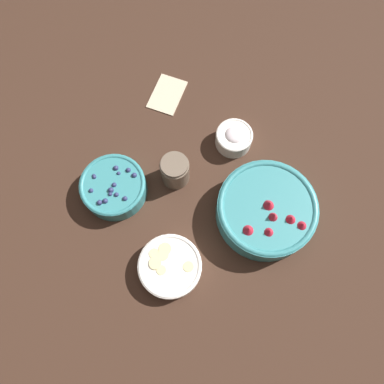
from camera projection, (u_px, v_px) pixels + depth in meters
The scene contains 7 objects.
ground_plane at pixel (182, 192), 1.07m from camera, with size 4.00×4.00×0.00m, color #382319.
bowl_strawberries at pixel (266, 210), 1.00m from camera, with size 0.27×0.27×0.10m.
bowl_blueberries at pixel (114, 187), 1.04m from camera, with size 0.18×0.18×0.07m.
bowl_bananas at pixel (170, 266), 0.97m from camera, with size 0.17×0.17×0.05m.
bowl_cream at pixel (234, 138), 1.09m from camera, with size 0.11×0.11×0.06m.
jar_chocolate at pixel (175, 171), 1.04m from camera, with size 0.08×0.08×0.09m.
napkin at pixel (167, 94), 1.17m from camera, with size 0.15×0.13×0.01m.
Camera 1 is at (0.24, 0.25, 1.01)m, focal length 35.00 mm.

